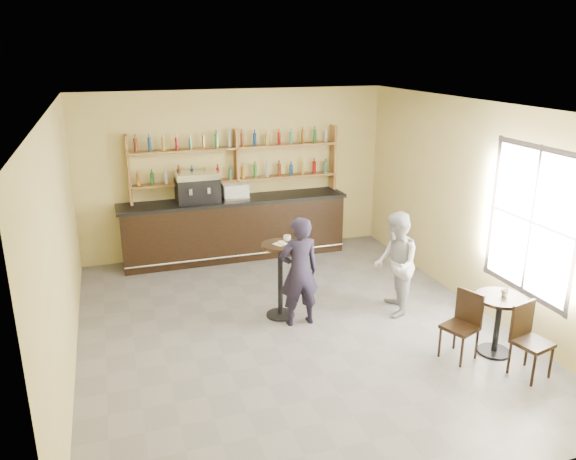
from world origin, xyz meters
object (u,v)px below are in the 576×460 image
object	(u,v)px
pedestal_table	(280,280)
chair_west	(460,327)
espresso_machine	(197,187)
man_main	(299,272)
chair_south	(533,342)
bar_counter	(235,228)
cafe_table	(497,325)
patron_second	(395,264)
pastry_case	(235,191)

from	to	relation	value
pedestal_table	chair_west	size ratio (longest dim) A/B	1.28
espresso_machine	man_main	bearing A→B (deg)	-74.22
chair_west	chair_south	size ratio (longest dim) A/B	0.98
bar_counter	cafe_table	xyz separation A→B (m)	(2.50, -4.67, -0.18)
cafe_table	chair_west	world-z (taller)	chair_west
cafe_table	patron_second	world-z (taller)	patron_second
chair_west	chair_south	distance (m)	0.88
man_main	cafe_table	size ratio (longest dim) A/B	2.00
bar_counter	pastry_case	xyz separation A→B (m)	(0.02, 0.00, 0.74)
chair_west	patron_second	bearing A→B (deg)	165.48
bar_counter	chair_west	size ratio (longest dim) A/B	4.77
pedestal_table	cafe_table	xyz separation A→B (m)	(2.42, -1.95, -0.17)
pastry_case	cafe_table	xyz separation A→B (m)	(2.47, -4.67, -0.91)
espresso_machine	pedestal_table	distance (m)	2.96
pedestal_table	patron_second	xyz separation A→B (m)	(1.69, -0.44, 0.22)
patron_second	pedestal_table	bearing A→B (deg)	-84.67
bar_counter	pastry_case	world-z (taller)	pastry_case
pedestal_table	patron_second	bearing A→B (deg)	-14.49
chair_west	espresso_machine	bearing A→B (deg)	-171.65
man_main	cafe_table	distance (m)	2.80
pedestal_table	bar_counter	bearing A→B (deg)	91.63
man_main	cafe_table	xyz separation A→B (m)	(2.23, -1.63, -0.41)
man_main	chair_south	size ratio (longest dim) A/B	1.77
chair_south	cafe_table	bearing A→B (deg)	81.07
cafe_table	chair_west	xyz separation A→B (m)	(-0.55, 0.05, 0.04)
bar_counter	patron_second	bearing A→B (deg)	-60.69
cafe_table	chair_south	distance (m)	0.60
espresso_machine	chair_south	bearing A→B (deg)	-60.10
pedestal_table	man_main	bearing A→B (deg)	-59.31
bar_counter	man_main	world-z (taller)	man_main
pastry_case	cafe_table	bearing A→B (deg)	-71.52
espresso_machine	pedestal_table	xyz separation A→B (m)	(0.76, -2.72, -0.88)
chair_south	chair_west	bearing A→B (deg)	119.02
man_main	pedestal_table	bearing A→B (deg)	-60.04
bar_counter	chair_south	bearing A→B (deg)	-64.21
pedestal_table	chair_west	world-z (taller)	pedestal_table
cafe_table	chair_south	world-z (taller)	chair_south
pastry_case	man_main	xyz separation A→B (m)	(0.24, -3.03, -0.50)
pedestal_table	cafe_table	size ratio (longest dim) A/B	1.41
bar_counter	pastry_case	size ratio (longest dim) A/B	8.93
bar_counter	pastry_case	bearing A→B (deg)	0.00
man_main	chair_south	xyz separation A→B (m)	(2.28, -2.23, -0.36)
pastry_case	man_main	bearing A→B (deg)	-94.88
man_main	cafe_table	world-z (taller)	man_main
man_main	chair_south	distance (m)	3.21
bar_counter	espresso_machine	xyz separation A→B (m)	(-0.69, 0.00, 0.87)
patron_second	man_main	bearing A→B (deg)	-74.80
pastry_case	chair_south	bearing A→B (deg)	-73.85
bar_counter	chair_south	size ratio (longest dim) A/B	4.66
chair_west	chair_south	bearing A→B (deg)	21.38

